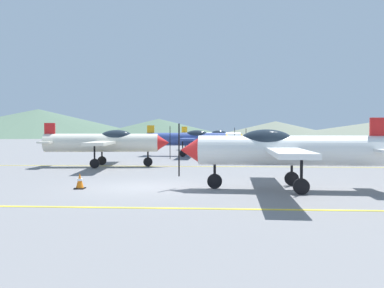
{
  "coord_description": "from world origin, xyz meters",
  "views": [
    {
      "loc": [
        2.74,
        -14.88,
        2.17
      ],
      "look_at": [
        0.96,
        14.0,
        1.2
      ],
      "focal_mm": 36.97,
      "sensor_mm": 36.0,
      "label": 1
    }
  ],
  "objects_px": {
    "airplane_mid": "(107,142)",
    "airplane_near": "(283,149)",
    "airplane_back": "(214,137)",
    "car_sedan": "(338,147)",
    "airplane_far": "(190,139)",
    "traffic_cone_front": "(80,181)"
  },
  "relations": [
    {
      "from": "airplane_mid",
      "to": "airplane_back",
      "type": "xyz_separation_m",
      "value": [
        6.33,
        21.69,
        0.0
      ]
    },
    {
      "from": "airplane_back",
      "to": "car_sedan",
      "type": "distance_m",
      "value": 16.07
    },
    {
      "from": "airplane_far",
      "to": "airplane_back",
      "type": "height_order",
      "value": "same"
    },
    {
      "from": "airplane_near",
      "to": "traffic_cone_front",
      "type": "relative_size",
      "value": 14.93
    },
    {
      "from": "airplane_near",
      "to": "airplane_mid",
      "type": "bearing_deg",
      "value": 135.73
    },
    {
      "from": "airplane_far",
      "to": "car_sedan",
      "type": "relative_size",
      "value": 1.89
    },
    {
      "from": "airplane_near",
      "to": "airplane_far",
      "type": "distance_m",
      "value": 19.75
    },
    {
      "from": "airplane_mid",
      "to": "airplane_far",
      "type": "distance_m",
      "value": 11.22
    },
    {
      "from": "airplane_mid",
      "to": "airplane_near",
      "type": "bearing_deg",
      "value": -44.27
    },
    {
      "from": "car_sedan",
      "to": "airplane_near",
      "type": "bearing_deg",
      "value": -112.34
    },
    {
      "from": "airplane_near",
      "to": "car_sedan",
      "type": "bearing_deg",
      "value": 67.66
    },
    {
      "from": "airplane_mid",
      "to": "traffic_cone_front",
      "type": "bearing_deg",
      "value": -80.37
    },
    {
      "from": "airplane_far",
      "to": "traffic_cone_front",
      "type": "xyz_separation_m",
      "value": [
        -2.8,
        -19.43,
        -1.2
      ]
    },
    {
      "from": "airplane_back",
      "to": "traffic_cone_front",
      "type": "distance_m",
      "value": 31.17
    },
    {
      "from": "airplane_near",
      "to": "airplane_mid",
      "type": "height_order",
      "value": "same"
    },
    {
      "from": "airplane_mid",
      "to": "airplane_back",
      "type": "bearing_deg",
      "value": 73.73
    },
    {
      "from": "airplane_far",
      "to": "car_sedan",
      "type": "bearing_deg",
      "value": -5.05
    },
    {
      "from": "car_sedan",
      "to": "traffic_cone_front",
      "type": "bearing_deg",
      "value": -129.19
    },
    {
      "from": "airplane_near",
      "to": "airplane_mid",
      "type": "relative_size",
      "value": 1.0
    },
    {
      "from": "airplane_near",
      "to": "airplane_far",
      "type": "bearing_deg",
      "value": 103.83
    },
    {
      "from": "airplane_back",
      "to": "airplane_mid",
      "type": "bearing_deg",
      "value": -106.27
    },
    {
      "from": "airplane_mid",
      "to": "car_sedan",
      "type": "distance_m",
      "value": 18.94
    }
  ]
}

